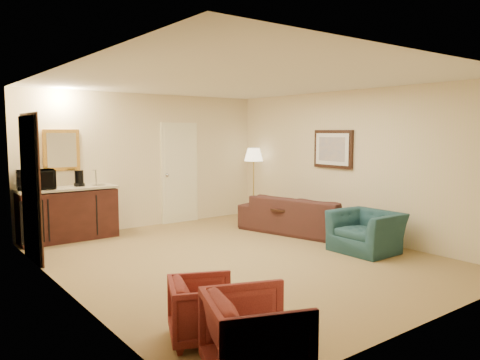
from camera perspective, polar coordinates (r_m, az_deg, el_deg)
The scene contains 12 objects.
ground at distance 7.05m, azimuth -0.10°, elevation -9.48°, with size 6.00×6.00×0.00m, color #9A864E.
room_walls at distance 7.37m, azimuth -4.32°, elevation 4.70°, with size 5.02×6.01×2.61m.
wetbar_cabinet at distance 8.62m, azimuth -20.20°, elevation -3.87°, with size 1.64×0.58×0.92m, color #391712.
sofa at distance 8.69m, azimuth 7.59°, elevation -3.51°, with size 2.32×0.68×0.91m, color black.
teal_armchair at distance 7.58m, azimuth 15.15°, elevation -5.30°, with size 0.97×0.63×0.85m, color #1F454F.
rose_chair_near at distance 4.36m, azimuth -4.36°, elevation -15.15°, with size 0.60×0.57×0.62m, color #963431.
rose_chair_far at distance 3.71m, azimuth 1.90°, elevation -18.10°, with size 0.72×0.67×0.74m, color #963431.
coffee_table at distance 8.74m, azimuth 6.14°, elevation -4.85°, with size 0.84×0.57×0.49m, color black.
floor_lamp at distance 10.10m, azimuth 1.66°, elevation -0.37°, with size 0.40×0.40×1.52m, color gold.
waste_bin at distance 8.82m, azimuth -15.93°, elevation -5.60°, with size 0.23×0.23×0.29m, color black.
microwave at distance 8.41m, azimuth -23.62°, elevation 0.28°, with size 0.58×0.32×0.39m, color black.
coffee_maker at distance 8.63m, azimuth -19.02°, elevation 0.20°, with size 0.15×0.15×0.28m, color black.
Camera 1 is at (-4.09, -5.43, 1.88)m, focal length 35.00 mm.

